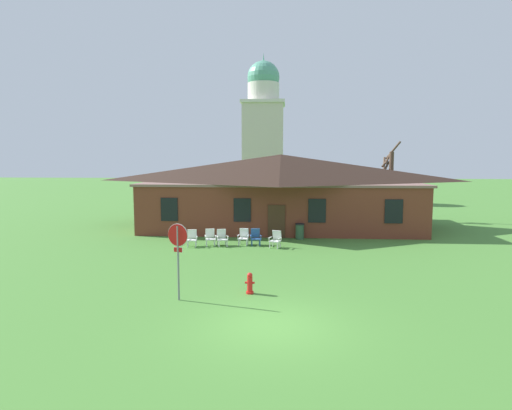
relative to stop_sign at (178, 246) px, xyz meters
name	(u,v)px	position (x,y,z in m)	size (l,w,h in m)	color
ground_plane	(271,325)	(3.33, -2.04, -1.94)	(200.00, 200.00, 0.00)	#477F33
brick_building	(281,190)	(3.33, 17.15, 0.77)	(19.57, 10.40, 5.33)	brown
dome_tower	(263,135)	(0.91, 37.56, 6.05)	(5.18, 5.18, 17.62)	beige
stop_sign	(178,246)	(0.00, 0.00, 0.00)	(0.77, 0.28, 2.73)	slate
lawn_chair_by_porch	(192,238)	(-1.60, 9.16, -1.44)	(0.70, 0.73, 0.96)	silver
lawn_chair_near_door	(210,237)	(-0.62, 9.53, -1.44)	(0.74, 0.78, 0.96)	silver
lawn_chair_left_end	(222,237)	(0.08, 9.45, -1.44)	(0.76, 0.81, 0.96)	silver
lawn_chair_middle	(244,236)	(1.30, 9.81, -1.44)	(0.67, 0.70, 0.96)	white
lawn_chair_right_end	(256,237)	(2.00, 9.78, -1.44)	(0.70, 0.74, 0.96)	#2D5693
lawn_chair_far_side	(276,239)	(3.19, 9.18, -1.44)	(0.76, 0.81, 0.96)	silver
bare_tree_beside_building	(390,181)	(12.19, 20.74, 1.28)	(1.63, 1.32, 6.45)	brown
fire_hydrant	(250,284)	(2.43, 0.91, -1.56)	(0.36, 0.28, 0.79)	red
trash_bin	(300,231)	(4.61, 11.85, -1.44)	(0.56, 0.56, 0.98)	#335638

